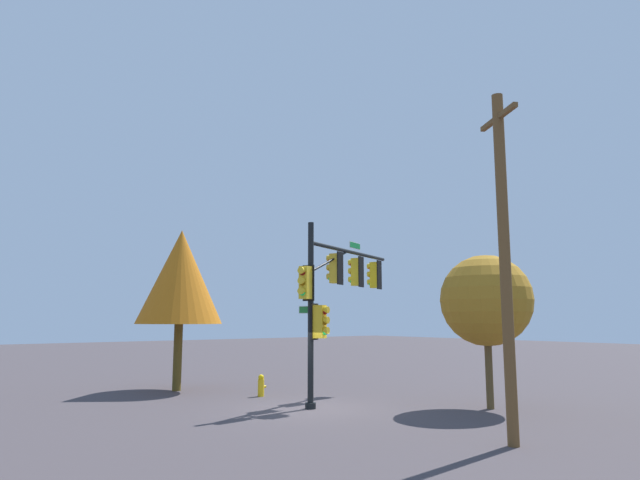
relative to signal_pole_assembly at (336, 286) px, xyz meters
The scene contains 6 objects.
ground_plane 4.50m from the signal_pole_assembly, 158.96° to the right, with size 120.00×120.00×0.00m, color #423B3E.
signal_pole_assembly is the anchor object (origin of this frame).
utility_pole 8.03m from the signal_pole_assembly, 98.63° to the right, with size 0.99×1.63×8.60m.
fire_hydrant 4.92m from the signal_pole_assembly, 115.17° to the left, with size 0.33×0.24×0.83m.
tree_mid 7.29m from the signal_pole_assembly, 116.27° to the left, with size 3.60×3.60×6.75m.
tree_far 5.32m from the signal_pole_assembly, 55.05° to the right, with size 3.08×3.08×5.12m.
Camera 1 is at (-11.40, -15.12, 2.93)m, focal length 31.08 mm.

